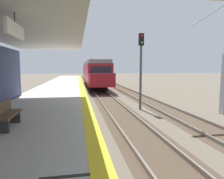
{
  "coord_description": "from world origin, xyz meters",
  "views": [
    {
      "loc": [
        -0.69,
        3.84,
        2.88
      ],
      "look_at": [
        0.55,
        10.91,
        2.1
      ],
      "focal_mm": 31.64,
      "sensor_mm": 36.0,
      "label": 1
    }
  ],
  "objects_px": {
    "rail_signal_post": "(141,63)",
    "approaching_train": "(94,73)",
    "platform_bench": "(7,114)",
    "catenary_pylon_far_side": "(223,56)"
  },
  "relations": [
    {
      "from": "approaching_train",
      "to": "rail_signal_post",
      "type": "height_order",
      "value": "rail_signal_post"
    },
    {
      "from": "approaching_train",
      "to": "rail_signal_post",
      "type": "xyz_separation_m",
      "value": [
        1.69,
        -17.66,
        1.02
      ]
    },
    {
      "from": "rail_signal_post",
      "to": "platform_bench",
      "type": "relative_size",
      "value": 3.25
    },
    {
      "from": "rail_signal_post",
      "to": "approaching_train",
      "type": "bearing_deg",
      "value": 95.47
    },
    {
      "from": "rail_signal_post",
      "to": "platform_bench",
      "type": "distance_m",
      "value": 9.18
    },
    {
      "from": "catenary_pylon_far_side",
      "to": "platform_bench",
      "type": "distance_m",
      "value": 11.93
    },
    {
      "from": "approaching_train",
      "to": "catenary_pylon_far_side",
      "type": "relative_size",
      "value": 2.61
    },
    {
      "from": "approaching_train",
      "to": "catenary_pylon_far_side",
      "type": "xyz_separation_m",
      "value": [
        6.13,
        -19.91,
        1.43
      ]
    },
    {
      "from": "approaching_train",
      "to": "rail_signal_post",
      "type": "distance_m",
      "value": 17.77
    },
    {
      "from": "rail_signal_post",
      "to": "catenary_pylon_far_side",
      "type": "xyz_separation_m",
      "value": [
        4.44,
        -2.25,
        0.41
      ]
    }
  ]
}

